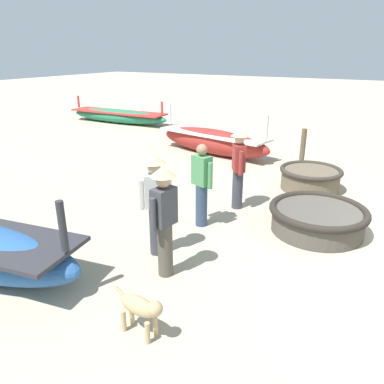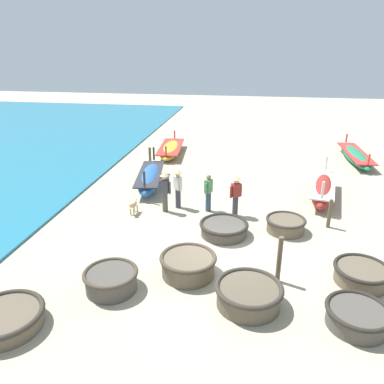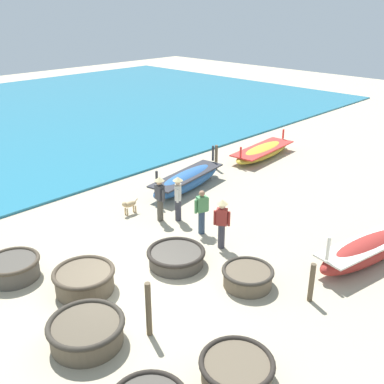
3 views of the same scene
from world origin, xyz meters
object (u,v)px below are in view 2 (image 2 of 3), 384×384
object	(u,v)px
coracle_nearest	(249,294)
long_boat_blue_hull	(150,178)
fisherman_hauling	(178,186)
mooring_post_mid_beach	(150,158)
coracle_far_left	(357,316)
mooring_post_inland	(279,260)
coracle_front_right	(286,224)
fisherman_with_hat	(208,192)
fisherman_standing_left	(236,193)
long_boat_green_hull	(355,156)
fisherman_crouching	(165,189)
coracle_beside_post	(5,319)
long_boat_white_hull	(323,190)
dog	(133,205)
mooring_post_shoreline	(330,214)
coracle_upturned	(224,228)
long_boat_red_hull	(171,149)
coracle_far_right	(111,280)
coracle_center	(361,274)
coracle_front_left	(188,264)

from	to	relation	value
coracle_nearest	long_boat_blue_hull	xyz separation A→B (m)	(-4.87, 8.15, 0.07)
fisherman_hauling	mooring_post_mid_beach	world-z (taller)	fisherman_hauling
coracle_far_left	mooring_post_inland	distance (m)	2.42
coracle_front_right	long_boat_blue_hull	world-z (taller)	long_boat_blue_hull
fisherman_with_hat	fisherman_standing_left	bearing A→B (deg)	-13.10
long_boat_blue_hull	coracle_front_right	bearing A→B (deg)	-31.59
long_boat_green_hull	fisherman_with_hat	xyz separation A→B (m)	(-7.58, -8.31, 0.52)
fisherman_with_hat	fisherman_crouching	size ratio (longest dim) A/B	0.94
coracle_beside_post	long_boat_green_hull	world-z (taller)	long_boat_green_hull
long_boat_white_hull	fisherman_standing_left	size ratio (longest dim) A/B	2.50
long_boat_blue_hull	dog	size ratio (longest dim) A/B	6.37
coracle_far_left	mooring_post_shoreline	world-z (taller)	mooring_post_shoreline
coracle_upturned	long_boat_red_hull	xyz separation A→B (m)	(-4.14, 10.01, 0.03)
dog	fisherman_crouching	bearing A→B (deg)	20.85
fisherman_with_hat	dog	world-z (taller)	fisherman_with_hat
fisherman_crouching	mooring_post_mid_beach	bearing A→B (deg)	111.29
coracle_far_right	fisherman_with_hat	bearing A→B (deg)	70.54
fisherman_standing_left	mooring_post_mid_beach	bearing A→B (deg)	132.87
coracle_nearest	long_boat_white_hull	xyz separation A→B (m)	(3.04, 7.86, 0.08)
coracle_front_right	coracle_center	distance (m)	3.44
coracle_far_left	mooring_post_mid_beach	world-z (taller)	mooring_post_mid_beach
mooring_post_shoreline	mooring_post_inland	bearing A→B (deg)	-118.02
coracle_center	long_boat_white_hull	world-z (taller)	long_boat_white_hull
coracle_front_left	coracle_beside_post	distance (m)	4.91
fisherman_crouching	coracle_front_right	bearing A→B (deg)	-12.00
coracle_beside_post	long_boat_blue_hull	world-z (taller)	long_boat_blue_hull
fisherman_standing_left	coracle_beside_post	bearing A→B (deg)	-124.96
coracle_beside_post	fisherman_hauling	world-z (taller)	fisherman_hauling
dog	mooring_post_mid_beach	bearing A→B (deg)	98.75
coracle_front_left	long_boat_green_hull	distance (m)	14.98
coracle_beside_post	long_boat_blue_hull	xyz separation A→B (m)	(0.86, 9.95, 0.14)
long_boat_white_hull	mooring_post_inland	world-z (taller)	mooring_post_inland
long_boat_blue_hull	coracle_center	bearing A→B (deg)	-39.42
dog	fisherman_with_hat	bearing A→B (deg)	14.93
fisherman_hauling	fisherman_standing_left	xyz separation A→B (m)	(2.39, -0.40, 0.00)
coracle_upturned	coracle_far_right	size ratio (longest dim) A/B	1.15
coracle_beside_post	coracle_far_right	bearing A→B (deg)	43.19
long_boat_blue_hull	mooring_post_shoreline	world-z (taller)	long_boat_blue_hull
fisherman_with_hat	mooring_post_shoreline	size ratio (longest dim) A/B	1.41
coracle_upturned	mooring_post_mid_beach	size ratio (longest dim) A/B	1.49
coracle_beside_post	coracle_front_right	distance (m)	9.32
fisherman_with_hat	mooring_post_inland	xyz separation A→B (m)	(2.57, -4.53, -0.12)
coracle_nearest	coracle_beside_post	distance (m)	6.01
fisherman_crouching	fisherman_hauling	xyz separation A→B (m)	(0.45, 0.46, 0.00)
coracle_beside_post	coracle_upturned	xyz separation A→B (m)	(4.78, 5.56, 0.01)
coracle_nearest	fisherman_crouching	world-z (taller)	fisherman_crouching
coracle_nearest	coracle_front_right	xyz separation A→B (m)	(1.23, 4.39, -0.05)
coracle_upturned	dog	size ratio (longest dim) A/B	2.56
coracle_front_right	fisherman_standing_left	world-z (taller)	fisherman_standing_left
long_boat_blue_hull	coracle_far_left	bearing A→B (deg)	-48.68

